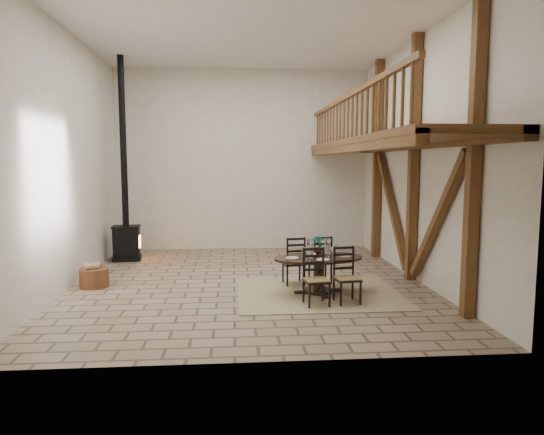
{
  "coord_description": "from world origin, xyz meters",
  "views": [
    {
      "loc": [
        -0.31,
        -9.7,
        2.43
      ],
      "look_at": [
        0.51,
        0.4,
        1.29
      ],
      "focal_mm": 32.0,
      "sensor_mm": 36.0,
      "label": 1
    }
  ],
  "objects": [
    {
      "name": "room_shell",
      "position": [
        1.19,
        0.0,
        3.01
      ],
      "size": [
        7.02,
        8.02,
        5.01
      ],
      "color": "white",
      "rests_on": "ground"
    },
    {
      "name": "log_stack",
      "position": [
        -3.15,
        0.16,
        0.11
      ],
      "size": [
        0.38,
        0.33,
        0.22
      ],
      "rotation": [
        0.0,
        0.0,
        -0.37
      ],
      "color": "#A08759",
      "rests_on": "ground"
    },
    {
      "name": "ground",
      "position": [
        0.0,
        0.0,
        0.0
      ],
      "size": [
        8.0,
        8.0,
        0.0
      ],
      "primitive_type": "plane",
      "color": "#9D8168",
      "rests_on": "ground"
    },
    {
      "name": "dining_table",
      "position": [
        1.27,
        -0.95,
        0.41
      ],
      "size": [
        1.81,
        1.98,
        1.08
      ],
      "rotation": [
        0.0,
        0.0,
        0.14
      ],
      "color": "black",
      "rests_on": "ground"
    },
    {
      "name": "wood_stove",
      "position": [
        -2.97,
        2.51,
        1.12
      ],
      "size": [
        0.72,
        0.58,
        5.0
      ],
      "rotation": [
        0.0,
        0.0,
        0.1
      ],
      "color": "black",
      "rests_on": "ground"
    },
    {
      "name": "log_basket",
      "position": [
        -3.05,
        -0.1,
        0.2
      ],
      "size": [
        0.56,
        0.56,
        0.47
      ],
      "rotation": [
        0.0,
        0.0,
        0.05
      ],
      "color": "brown",
      "rests_on": "ground"
    },
    {
      "name": "rug",
      "position": [
        1.27,
        -0.95,
        0.01
      ],
      "size": [
        3.0,
        2.5,
        0.02
      ],
      "primitive_type": "cube",
      "color": "tan",
      "rests_on": "ground"
    }
  ]
}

